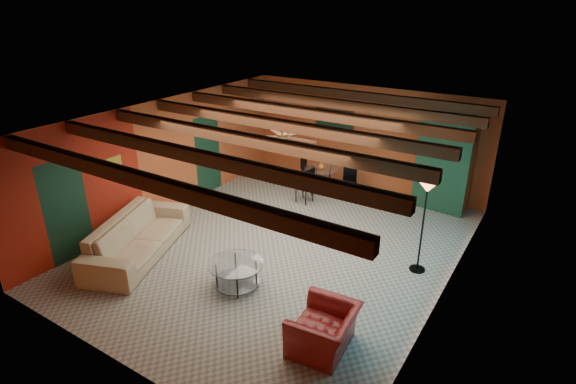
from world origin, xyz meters
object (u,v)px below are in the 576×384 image
Objects in this scene: coffee_table at (236,275)px; potted_plant at (452,112)px; armoire at (444,166)px; sofa at (138,236)px; armchair at (324,330)px; dining_table at (321,176)px; floor_lamp at (423,227)px; vase at (322,156)px.

potted_plant reaches higher than coffee_table.
armoire is (2.10, 5.36, 0.82)m from coffee_table.
sofa is 2.71× the size of armchair.
armoire is at bearing -60.27° from sofa.
potted_plant is (2.88, 0.81, 1.91)m from dining_table.
dining_table is at bearing -39.88° from sofa.
coffee_table is 5.82m from armoire.
dining_table is 3.06m from armoire.
armoire is 1.17× the size of floor_lamp.
sofa is at bearing -153.76° from floor_lamp.
armchair is 5.80m from dining_table.
sofa is 4.96m from dining_table.
armoire reaches higher than dining_table.
coffee_table is at bearing -138.23° from floor_lamp.
coffee_table is 6.14m from potted_plant.
potted_plant reaches higher than dining_table.
armoire reaches higher than vase.
vase is (1.58, 4.70, 0.62)m from sofa.
sofa is 1.26× the size of armoire.
armchair is at bearing -14.35° from coffee_table.
floor_lamp reaches higher than sofa.
vase reaches higher than sofa.
floor_lamp is (0.51, 2.80, 0.60)m from armchair.
vase is at bearing 99.77° from coffee_table.
dining_table reaches higher than armchair.
armchair is (4.40, -0.37, -0.07)m from sofa.
floor_lamp is at bearing -34.36° from dining_table.
floor_lamp is at bearing -85.01° from sofa.
floor_lamp is at bearing -34.36° from vase.
potted_plant is (0.06, 5.88, 2.05)m from armchair.
potted_plant reaches higher than armoire.
armchair is 5.84m from vase.
floor_lamp is (0.45, -3.09, -0.15)m from armoire.
floor_lamp is 4.05× the size of potted_plant.
floor_lamp is (4.92, 2.42, 0.52)m from sofa.
coffee_table is at bearing -80.23° from vase.
coffee_table is at bearing -109.95° from armchair.
armoire is (0.06, 5.88, 0.75)m from armchair.
armoire is (4.47, 5.51, 0.68)m from sofa.
potted_plant is (2.10, 5.36, 2.13)m from coffee_table.
vase reaches higher than armchair.
vase is at bearing -158.44° from armoire.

